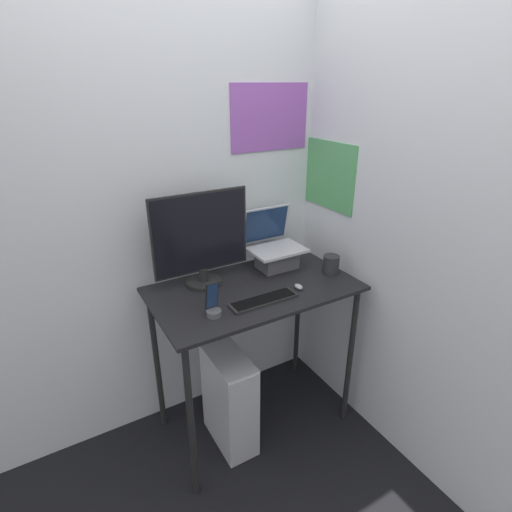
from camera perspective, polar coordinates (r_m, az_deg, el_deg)
ground_plane at (r=2.54m, az=3.71°, el=-26.66°), size 12.00×12.00×0.00m
wall_back at (r=2.33m, az=-5.17°, el=7.31°), size 6.00×0.06×2.60m
wall_side_right at (r=2.16m, az=18.75°, el=4.75°), size 0.06×6.00×2.60m
desk at (r=2.20m, az=-0.25°, el=-7.23°), size 1.09×0.62×0.94m
laptop at (r=2.34m, az=2.77°, el=0.57°), size 0.31×0.27×0.34m
monitor at (r=2.09m, az=-7.83°, el=2.14°), size 0.53×0.19×0.51m
keyboard at (r=2.00m, az=1.10°, el=-6.32°), size 0.36×0.10×0.02m
mouse at (r=2.13m, az=6.10°, el=-4.38°), size 0.04×0.06×0.03m
cell_phone at (r=1.88m, az=-6.14°, el=-7.21°), size 0.07×0.07×0.17m
computer_tower at (r=2.41m, az=-3.79°, el=-19.82°), size 0.18×0.38×0.60m
mug at (r=2.32m, az=10.67°, el=-1.17°), size 0.09×0.09×0.10m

